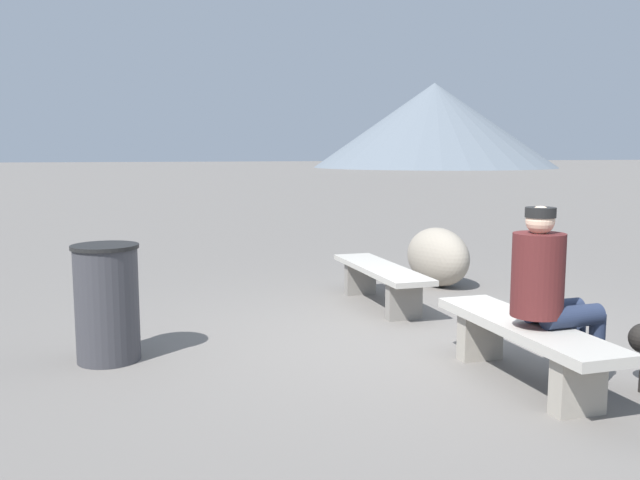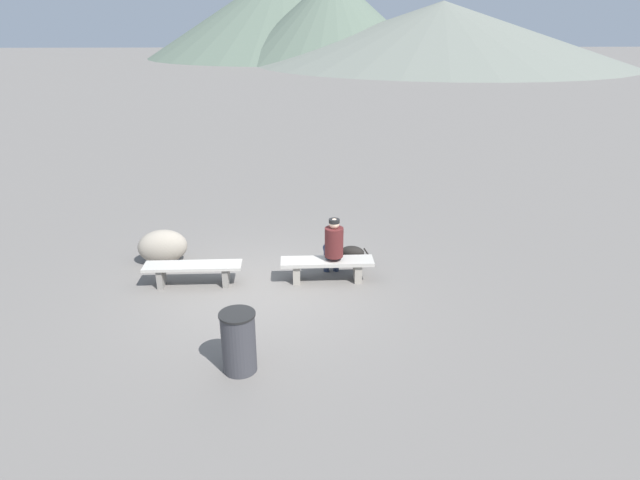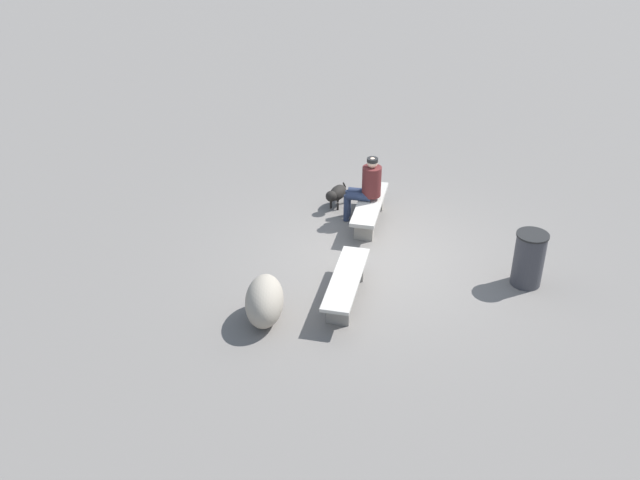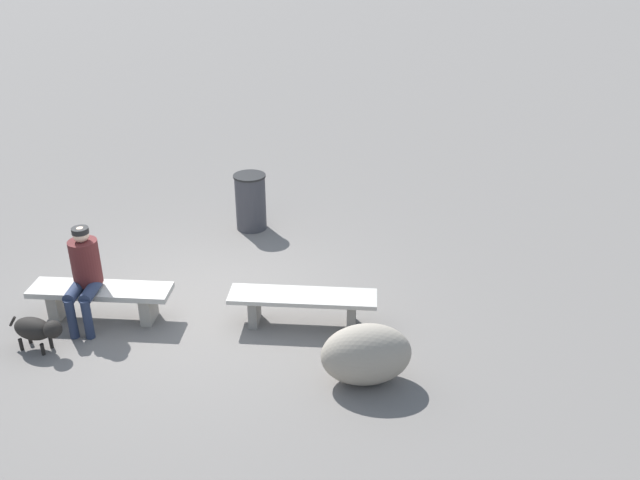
% 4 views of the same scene
% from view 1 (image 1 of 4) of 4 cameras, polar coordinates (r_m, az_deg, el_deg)
% --- Properties ---
extents(ground, '(210.00, 210.00, 0.06)m').
position_cam_1_polar(ground, '(5.87, 6.82, -8.97)').
color(ground, slate).
extents(bench_left, '(1.82, 0.45, 0.43)m').
position_cam_1_polar(bench_left, '(7.13, 5.18, -3.12)').
color(bench_left, gray).
rests_on(bench_left, ground).
extents(bench_right, '(1.77, 0.45, 0.45)m').
position_cam_1_polar(bench_right, '(4.97, 16.99, -8.06)').
color(bench_right, gray).
rests_on(bench_right, ground).
extents(seated_person, '(0.37, 0.67, 1.27)m').
position_cam_1_polar(seated_person, '(4.83, 18.86, -3.66)').
color(seated_person, '#511E1E').
rests_on(seated_person, ground).
extents(trash_bin, '(0.52, 0.52, 0.92)m').
position_cam_1_polar(trash_bin, '(5.49, -17.69, -5.12)').
color(trash_bin, '#38383D').
rests_on(trash_bin, ground).
extents(boulder, '(1.08, 0.75, 0.71)m').
position_cam_1_polar(boulder, '(8.28, 10.00, -1.43)').
color(boulder, gray).
rests_on(boulder, ground).
extents(distant_peak_3, '(24.91, 24.91, 8.62)m').
position_cam_1_polar(distant_peak_3, '(71.06, 9.67, 9.60)').
color(distant_peak_3, slate).
rests_on(distant_peak_3, ground).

